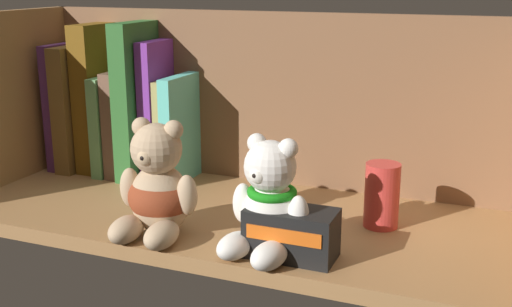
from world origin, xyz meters
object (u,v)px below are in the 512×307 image
at_px(book_0, 72,104).
at_px(book_3, 118,122).
at_px(pillar_candle, 382,195).
at_px(book_7, 175,128).
at_px(small_product_box, 291,233).
at_px(book_8, 187,126).
at_px(teddy_bear_larger, 158,190).
at_px(book_2, 102,97).
at_px(book_5, 145,99).
at_px(teddy_bear_smaller, 269,205).
at_px(book_6, 161,109).
at_px(book_1, 85,106).
at_px(book_4, 130,120).

height_order(book_0, book_3, book_0).
bearing_deg(pillar_candle, book_7, 165.15).
bearing_deg(small_product_box, book_8, 138.25).
bearing_deg(teddy_bear_larger, book_2, 136.49).
relative_size(book_5, teddy_bear_smaller, 1.75).
relative_size(book_0, teddy_bear_smaller, 1.47).
xyz_separation_m(book_5, teddy_bear_larger, (0.15, -0.23, -0.07)).
bearing_deg(book_6, book_7, 0.00).
distance_m(book_7, pillar_candle, 0.37).
bearing_deg(book_1, small_product_box, -26.78).
xyz_separation_m(book_1, small_product_box, (0.45, -0.23, -0.07)).
bearing_deg(book_4, book_6, 0.00).
bearing_deg(book_4, book_3, -180.00).
xyz_separation_m(book_5, pillar_candle, (0.41, -0.09, -0.08)).
xyz_separation_m(book_0, book_3, (0.09, 0.00, -0.02)).
distance_m(teddy_bear_larger, small_product_box, 0.18).
distance_m(book_4, small_product_box, 0.43).
distance_m(book_7, teddy_bear_smaller, 0.34).
bearing_deg(pillar_candle, book_4, 167.88).
bearing_deg(book_8, book_4, -180.00).
bearing_deg(book_1, teddy_bear_smaller, -28.37).
bearing_deg(book_1, book_6, 0.00).
distance_m(book_3, book_8, 0.13).
bearing_deg(small_product_box, book_5, 145.57).
bearing_deg(book_8, book_1, -180.00).
distance_m(book_3, teddy_bear_smaller, 0.43).
height_order(pillar_candle, small_product_box, pillar_candle).
distance_m(book_0, book_7, 0.20).
bearing_deg(book_6, book_8, 0.00).
bearing_deg(book_8, book_2, -180.00).
height_order(teddy_bear_smaller, pillar_candle, teddy_bear_smaller).
bearing_deg(teddy_bear_larger, book_4, 129.07).
relative_size(teddy_bear_larger, teddy_bear_smaller, 1.05).
bearing_deg(book_6, book_1, 180.00).
distance_m(book_8, pillar_candle, 0.35).
bearing_deg(book_0, book_6, 0.00).
height_order(book_3, book_7, same).
xyz_separation_m(book_0, book_8, (0.22, 0.00, -0.02)).
bearing_deg(book_5, book_8, 0.00).
bearing_deg(book_4, book_2, 180.00).
bearing_deg(pillar_candle, teddy_bear_smaller, -128.48).
height_order(book_6, book_8, book_6).
height_order(book_8, small_product_box, book_8).
distance_m(book_0, teddy_bear_larger, 0.38).
relative_size(book_8, small_product_box, 1.62).
bearing_deg(book_0, book_4, 0.00).
xyz_separation_m(book_5, book_8, (0.08, 0.00, -0.04)).
bearing_deg(book_7, book_1, 180.00).
height_order(book_3, book_8, book_8).
bearing_deg(book_3, small_product_box, -30.56).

